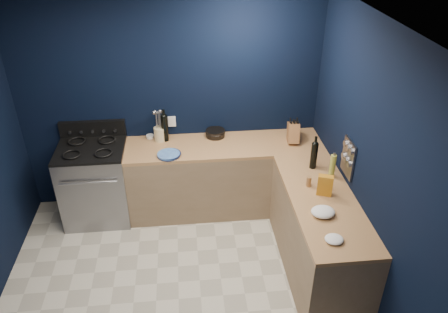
{
  "coord_description": "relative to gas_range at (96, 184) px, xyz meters",
  "views": [
    {
      "loc": [
        0.14,
        -2.96,
        3.4
      ],
      "look_at": [
        0.55,
        1.0,
        1.0
      ],
      "focal_mm": 34.89,
      "sensor_mm": 36.0,
      "label": 1
    }
  ],
  "objects": [
    {
      "name": "top_back",
      "position": [
        1.53,
        0.02,
        0.42
      ],
      "size": [
        2.3,
        0.63,
        0.04
      ],
      "primitive_type": "cube",
      "color": "brown",
      "rests_on": "cab_back"
    },
    {
      "name": "utensil_crock",
      "position": [
        0.78,
        0.2,
        0.52
      ],
      "size": [
        0.16,
        0.16,
        0.17
      ],
      "primitive_type": "cylinder",
      "rotation": [
        0.0,
        0.0,
        -0.27
      ],
      "color": "beige",
      "rests_on": "top_back"
    },
    {
      "name": "cab_right",
      "position": [
        2.37,
        -1.13,
        -0.03
      ],
      "size": [
        0.63,
        1.67,
        0.86
      ],
      "primitive_type": "cube",
      "color": "#896F54",
      "rests_on": "floor"
    },
    {
      "name": "spice_jar_far",
      "position": [
        2.45,
        -0.94,
        0.48
      ],
      "size": [
        0.05,
        0.05,
        0.08
      ],
      "primitive_type": "cylinder",
      "rotation": [
        0.0,
        0.0,
        0.28
      ],
      "color": "olive",
      "rests_on": "top_right"
    },
    {
      "name": "wall_back",
      "position": [
        0.93,
        0.34,
        0.84
      ],
      "size": [
        3.5,
        0.02,
        2.6
      ],
      "primitive_type": "cube",
      "color": "black",
      "rests_on": "ground"
    },
    {
      "name": "towel_end",
      "position": [
        2.28,
        -1.73,
        0.46
      ],
      "size": [
        0.19,
        0.18,
        0.05
      ],
      "primitive_type": "ellipsoid",
      "rotation": [
        0.0,
        0.0,
        0.23
      ],
      "color": "white",
      "rests_on": "top_right"
    },
    {
      "name": "wall_outlet",
      "position": [
        0.93,
        0.32,
        0.62
      ],
      "size": [
        0.09,
        0.02,
        0.13
      ],
      "primitive_type": "cube",
      "color": "white",
      "rests_on": "wall_back"
    },
    {
      "name": "oil_bottle",
      "position": [
        2.55,
        -0.77,
        0.57
      ],
      "size": [
        0.07,
        0.07,
        0.26
      ],
      "primitive_type": "cylinder",
      "rotation": [
        0.0,
        0.0,
        0.28
      ],
      "color": "#98A13C",
      "rests_on": "top_right"
    },
    {
      "name": "spice_jar_near",
      "position": [
        2.28,
        -0.91,
        0.49
      ],
      "size": [
        0.06,
        0.06,
        0.11
      ],
      "primitive_type": "cylinder",
      "rotation": [
        0.0,
        0.0,
        0.3
      ],
      "color": "olive",
      "rests_on": "top_right"
    },
    {
      "name": "ceiling",
      "position": [
        0.93,
        -1.42,
        2.15
      ],
      "size": [
        3.5,
        3.5,
        0.02
      ],
      "primitive_type": "cube",
      "color": "silver",
      "rests_on": "ground"
    },
    {
      "name": "cooktop",
      "position": [
        0.0,
        0.0,
        0.48
      ],
      "size": [
        0.76,
        0.66,
        0.03
      ],
      "primitive_type": "cube",
      "color": "black",
      "rests_on": "gas_range"
    },
    {
      "name": "lemon_basket",
      "position": [
        1.44,
        0.22,
        0.48
      ],
      "size": [
        0.28,
        0.28,
        0.09
      ],
      "primitive_type": "cylinder",
      "rotation": [
        0.0,
        0.0,
        0.27
      ],
      "color": "black",
      "rests_on": "top_back"
    },
    {
      "name": "ramekin",
      "position": [
        0.66,
        0.27,
        0.46
      ],
      "size": [
        0.11,
        0.11,
        0.04
      ],
      "primitive_type": "cylinder",
      "rotation": [
        0.0,
        0.0,
        -0.22
      ],
      "color": "white",
      "rests_on": "top_back"
    },
    {
      "name": "spice_panel",
      "position": [
        2.67,
        -0.87,
        0.72
      ],
      "size": [
        0.02,
        0.28,
        0.38
      ],
      "primitive_type": "cube",
      "color": "gray",
      "rests_on": "wall_right"
    },
    {
      "name": "knife_block",
      "position": [
        2.34,
        0.01,
        0.55
      ],
      "size": [
        0.16,
        0.28,
        0.28
      ],
      "primitive_type": "cube",
      "rotation": [
        -0.31,
        0.0,
        -0.13
      ],
      "color": "brown",
      "rests_on": "top_back"
    },
    {
      "name": "backguard",
      "position": [
        0.0,
        0.3,
        0.58
      ],
      "size": [
        0.76,
        0.06,
        0.2
      ],
      "primitive_type": "cube",
      "color": "black",
      "rests_on": "gas_range"
    },
    {
      "name": "crouton_bag",
      "position": [
        2.39,
        -1.06,
        0.55
      ],
      "size": [
        0.16,
        0.11,
        0.21
      ],
      "primitive_type": "cube",
      "rotation": [
        0.0,
        0.0,
        -0.36
      ],
      "color": "#AE3913",
      "rests_on": "top_right"
    },
    {
      "name": "plate_stack",
      "position": [
        0.88,
        -0.18,
        0.46
      ],
      "size": [
        0.26,
        0.26,
        0.03
      ],
      "primitive_type": "cylinder",
      "rotation": [
        0.0,
        0.0,
        0.04
      ],
      "color": "#3B4DA5",
      "rests_on": "top_back"
    },
    {
      "name": "cab_back",
      "position": [
        1.53,
        0.02,
        -0.03
      ],
      "size": [
        2.3,
        0.63,
        0.86
      ],
      "primitive_type": "cube",
      "color": "#896F54",
      "rests_on": "floor"
    },
    {
      "name": "gas_range",
      "position": [
        0.0,
        0.0,
        0.0
      ],
      "size": [
        0.76,
        0.66,
        0.92
      ],
      "primitive_type": "cube",
      "color": "gray",
      "rests_on": "floor"
    },
    {
      "name": "wine_bottle_back",
      "position": [
        0.85,
        0.19,
        0.6
      ],
      "size": [
        0.1,
        0.1,
        0.32
      ],
      "primitive_type": "cylinder",
      "rotation": [
        0.0,
        0.0,
        -0.42
      ],
      "color": "black",
      "rests_on": "top_back"
    },
    {
      "name": "wine_bottle_right",
      "position": [
        2.42,
        -0.58,
        0.59
      ],
      "size": [
        0.08,
        0.08,
        0.29
      ],
      "primitive_type": "cylinder",
      "rotation": [
        0.0,
        0.0,
        0.13
      ],
      "color": "black",
      "rests_on": "top_right"
    },
    {
      "name": "top_right",
      "position": [
        2.37,
        -1.13,
        0.42
      ],
      "size": [
        0.63,
        1.67,
        0.04
      ],
      "primitive_type": "cube",
      "color": "brown",
      "rests_on": "cab_right"
    },
    {
      "name": "floor",
      "position": [
        0.93,
        -1.42,
        -0.47
      ],
      "size": [
        3.5,
        3.5,
        0.02
      ],
      "primitive_type": "cube",
      "color": "beige",
      "rests_on": "ground"
    },
    {
      "name": "oven_door",
      "position": [
        0.0,
        -0.32,
        -0.01
      ],
      "size": [
        0.59,
        0.02,
        0.42
      ],
      "primitive_type": "cube",
      "color": "black",
      "rests_on": "gas_range"
    },
    {
      "name": "wall_right",
      "position": [
        2.69,
        -1.42,
        0.84
      ],
      "size": [
        0.02,
        3.5,
        2.6
      ],
      "primitive_type": "cube",
      "color": "black",
      "rests_on": "ground"
    },
    {
      "name": "towel_front",
      "position": [
        2.28,
        -1.38,
        0.48
      ],
      "size": [
        0.24,
        0.21,
        0.08
      ],
      "primitive_type": "ellipsoid",
      "rotation": [
        0.0,
        0.0,
        -0.1
      ],
      "color": "white",
      "rests_on": "top_right"
    }
  ]
}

